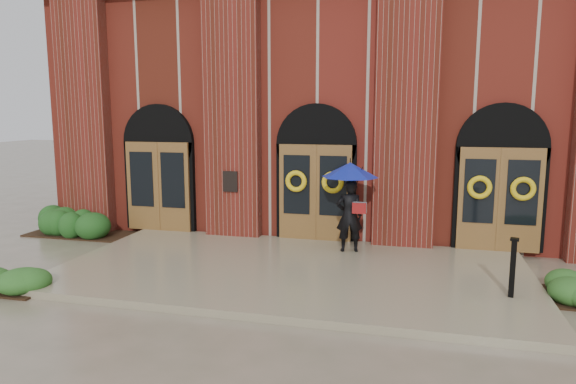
% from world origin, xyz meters
% --- Properties ---
extents(ground, '(90.00, 90.00, 0.00)m').
position_xyz_m(ground, '(0.00, 0.00, 0.00)').
color(ground, gray).
rests_on(ground, ground).
extents(landing, '(10.00, 5.30, 0.15)m').
position_xyz_m(landing, '(0.00, 0.15, 0.07)').
color(landing, gray).
rests_on(landing, ground).
extents(church_building, '(16.20, 12.53, 7.00)m').
position_xyz_m(church_building, '(0.00, 8.78, 3.50)').
color(church_building, maroon).
rests_on(church_building, ground).
extents(man_with_umbrella, '(1.63, 1.63, 2.15)m').
position_xyz_m(man_with_umbrella, '(1.03, 1.78, 1.65)').
color(man_with_umbrella, black).
rests_on(man_with_umbrella, landing).
extents(metal_post, '(0.18, 0.18, 1.10)m').
position_xyz_m(metal_post, '(4.30, -0.60, 0.73)').
color(metal_post, black).
rests_on(metal_post, landing).
extents(hedge_wall_left, '(2.73, 1.09, 0.70)m').
position_xyz_m(hedge_wall_left, '(-6.73, 2.19, 0.35)').
color(hedge_wall_left, '#1C4818').
rests_on(hedge_wall_left, ground).
extents(hedge_front_left, '(1.27, 1.09, 0.45)m').
position_xyz_m(hedge_front_left, '(-5.10, -2.00, 0.22)').
color(hedge_front_left, '#27591E').
rests_on(hedge_front_left, ground).
extents(hedge_front_right, '(1.34, 1.15, 0.47)m').
position_xyz_m(hedge_front_right, '(5.10, 0.00, 0.24)').
color(hedge_front_right, '#28541E').
rests_on(hedge_front_right, ground).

